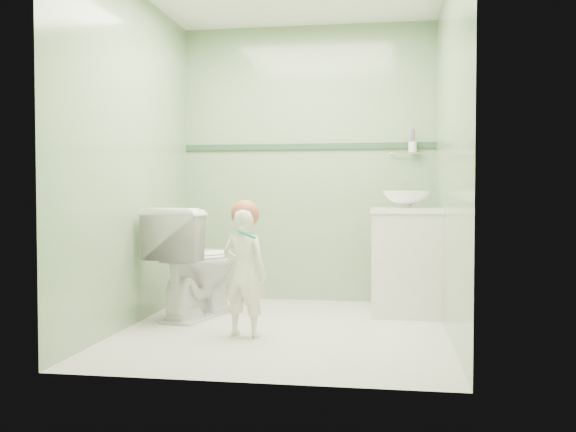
# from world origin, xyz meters

# --- Properties ---
(ground) EXTENTS (2.50, 2.50, 0.00)m
(ground) POSITION_xyz_m (0.00, 0.00, 0.00)
(ground) COLOR beige
(ground) RESTS_ON ground
(room_shell) EXTENTS (2.50, 2.54, 2.40)m
(room_shell) POSITION_xyz_m (0.00, 0.00, 1.20)
(room_shell) COLOR #7FA474
(room_shell) RESTS_ON ground
(trim_stripe) EXTENTS (2.20, 0.02, 0.05)m
(trim_stripe) POSITION_xyz_m (0.00, 1.24, 1.35)
(trim_stripe) COLOR #2C4A33
(trim_stripe) RESTS_ON room_shell
(vanity) EXTENTS (0.52, 0.50, 0.80)m
(vanity) POSITION_xyz_m (0.84, 0.70, 0.40)
(vanity) COLOR silver
(vanity) RESTS_ON ground
(counter) EXTENTS (0.54, 0.52, 0.04)m
(counter) POSITION_xyz_m (0.84, 0.70, 0.81)
(counter) COLOR white
(counter) RESTS_ON vanity
(basin) EXTENTS (0.37, 0.37, 0.13)m
(basin) POSITION_xyz_m (0.84, 0.70, 0.89)
(basin) COLOR white
(basin) RESTS_ON counter
(faucet) EXTENTS (0.03, 0.13, 0.18)m
(faucet) POSITION_xyz_m (0.84, 0.89, 0.97)
(faucet) COLOR silver
(faucet) RESTS_ON counter
(cup_holder) EXTENTS (0.26, 0.07, 0.21)m
(cup_holder) POSITION_xyz_m (0.89, 1.18, 1.33)
(cup_holder) COLOR silver
(cup_holder) RESTS_ON room_shell
(toilet) EXTENTS (0.65, 0.91, 0.84)m
(toilet) POSITION_xyz_m (-0.74, 0.35, 0.42)
(toilet) COLOR white
(toilet) RESTS_ON ground
(toddler) EXTENTS (0.34, 0.26, 0.84)m
(toddler) POSITION_xyz_m (-0.23, -0.24, 0.42)
(toddler) COLOR white
(toddler) RESTS_ON ground
(hair_cap) EXTENTS (0.19, 0.19, 0.19)m
(hair_cap) POSITION_xyz_m (-0.23, -0.22, 0.80)
(hair_cap) COLOR #A35539
(hair_cap) RESTS_ON toddler
(teal_toothbrush) EXTENTS (0.11, 0.14, 0.08)m
(teal_toothbrush) POSITION_xyz_m (-0.18, -0.38, 0.68)
(teal_toothbrush) COLOR #0A9173
(teal_toothbrush) RESTS_ON toddler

